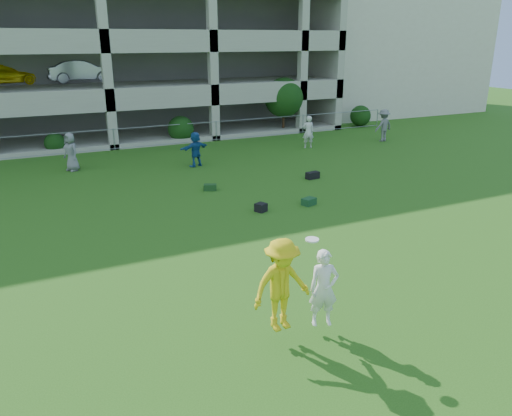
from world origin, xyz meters
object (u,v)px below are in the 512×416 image
stucco_building (361,48)px  crate_d (261,207)px  bystander_c (71,152)px  parking_garage (82,35)px  bystander_f (383,125)px  frisbee_contest (290,286)px  bystander_e (308,132)px  bystander_d (196,149)px

stucco_building → crate_d: stucco_building is taller
bystander_c → parking_garage: 13.69m
crate_d → parking_garage: 22.38m
bystander_f → stucco_building: bearing=-129.0°
frisbee_contest → parking_garage: parking_garage is taller
bystander_c → frisbee_contest: (2.34, -16.41, 0.36)m
stucco_building → bystander_f: (-8.06, -13.37, -4.06)m
bystander_e → crate_d: bearing=65.0°
bystander_e → parking_garage: parking_garage is taller
crate_d → parking_garage: parking_garage is taller
bystander_d → bystander_c: bearing=-34.8°
stucco_building → bystander_d: bearing=-144.4°
stucco_building → frisbee_contest: stucco_building is taller
stucco_building → bystander_d: size_ratio=9.63×
bystander_e → parking_garage: bearing=-37.5°
stucco_building → bystander_e: size_ratio=8.91×
bystander_c → parking_garage: parking_garage is taller
bystander_d → bystander_f: (12.09, 1.04, 0.11)m
bystander_d → bystander_f: bearing=167.3°
bystander_c → stucco_building: bearing=89.1°
bystander_e → frisbee_contest: size_ratio=0.88×
bystander_d → parking_garage: (-2.85, 14.11, 5.18)m
bystander_d → bystander_e: bystander_e is taller
bystander_d → parking_garage: bearing=-96.2°
stucco_building → parking_garage: parking_garage is taller
bystander_e → frisbee_contest: bearing=72.3°
bystander_f → parking_garage: parking_garage is taller
bystander_d → frisbee_contest: (-3.12, -14.73, 0.42)m
stucco_building → bystander_d: 25.13m
bystander_e → bystander_f: bearing=-168.5°
bystander_e → bystander_c: bearing=13.0°
bystander_e → parking_garage: 16.97m
bystander_d → crate_d: bystander_d is taller
bystander_c → bystander_f: bearing=60.5°
crate_d → bystander_c: bearing=120.7°
bystander_c → bystander_e: bystander_e is taller
stucco_building → bystander_f: bearing=-121.1°
stucco_building → bystander_d: (-20.16, -14.41, -4.17)m
bystander_d → bystander_e: bearing=173.0°
stucco_building → bystander_f: 16.13m
parking_garage → crate_d: bearing=-82.7°
stucco_building → parking_garage: size_ratio=0.53×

